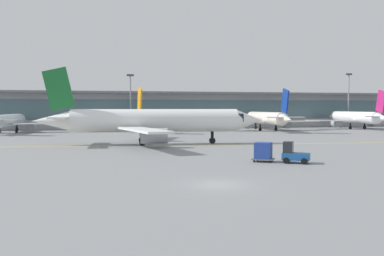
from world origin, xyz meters
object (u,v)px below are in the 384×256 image
gate_airplane_1 (9,121)px  gate_airplane_4 (355,118)px  gate_airplane_2 (130,118)px  apron_light_mast_2 (349,98)px  gate_airplane_3 (266,118)px  taxiing_regional_jet (152,121)px  cargo_dolly_lead (263,151)px  baggage_tug (294,154)px  apron_light_mast_1 (130,99)px

gate_airplane_1 → gate_airplane_4: 83.13m
gate_airplane_2 → apron_light_mast_2: size_ratio=1.95×
gate_airplane_3 → apron_light_mast_2: bearing=-63.6°
gate_airplane_2 → taxiing_regional_jet: size_ratio=0.86×
gate_airplane_1 → cargo_dolly_lead: gate_airplane_1 is taller
taxiing_regional_jet → baggage_tug: size_ratio=11.59×
baggage_tug → cargo_dolly_lead: (-2.51, 1.63, 0.16)m
gate_airplane_1 → baggage_tug: size_ratio=8.82×
gate_airplane_3 → baggage_tug: bearing=162.2°
gate_airplane_2 → baggage_tug: size_ratio=9.97×
gate_airplane_4 → apron_light_mast_1: (-56.04, 11.70, 4.73)m
gate_airplane_1 → apron_light_mast_2: bearing=-79.9°
cargo_dolly_lead → apron_light_mast_2: 88.16m
gate_airplane_4 → apron_light_mast_1: apron_light_mast_1 is taller
cargo_dolly_lead → gate_airplane_1: bearing=152.5°
taxiing_regional_jet → apron_light_mast_1: size_ratio=2.47×
taxiing_regional_jet → apron_light_mast_2: bearing=41.9°
gate_airplane_1 → cargo_dolly_lead: bearing=-146.3°
gate_airplane_4 → gate_airplane_2: bearing=91.4°
taxiing_regional_jet → apron_light_mast_1: (0.87, 46.81, 4.20)m
gate_airplane_3 → apron_light_mast_2: apron_light_mast_2 is taller
taxiing_regional_jet → apron_light_mast_2: size_ratio=2.27×
gate_airplane_3 → gate_airplane_1: bearing=87.8°
apron_light_mast_1 → gate_airplane_2: bearing=-96.4°
gate_airplane_3 → apron_light_mast_2: 33.73m
gate_airplane_3 → baggage_tug: (-21.08, -57.40, -1.96)m
gate_airplane_4 → baggage_tug: gate_airplane_4 is taller
gate_airplane_2 → apron_light_mast_2: apron_light_mast_2 is taller
gate_airplane_1 → taxiing_regional_jet: 45.30m
gate_airplane_2 → gate_airplane_4: (57.04, -2.80, -0.05)m
gate_airplane_2 → taxiing_regional_jet: taxiing_regional_jet is taller
baggage_tug → cargo_dolly_lead: baggage_tug is taller
gate_airplane_4 → apron_light_mast_1: size_ratio=2.09×
apron_light_mast_2 → gate_airplane_2: bearing=-172.7°
gate_airplane_1 → apron_light_mast_1: bearing=-65.7°
gate_airplane_4 → taxiing_regional_jet: bearing=125.9°
baggage_tug → cargo_dolly_lead: 3.00m
gate_airplane_1 → gate_airplane_2: 26.09m
gate_airplane_3 → cargo_dolly_lead: (-23.59, -55.77, -1.79)m
gate_airplane_2 → gate_airplane_3: gate_airplane_2 is taller
gate_airplane_3 → apron_light_mast_2: size_ratio=1.91×
taxiing_regional_jet → cargo_dolly_lead: size_ratio=12.95×
gate_airplane_2 → gate_airplane_3: bearing=-105.6°
taxiing_regional_jet → baggage_tug: 27.26m
gate_airplane_2 → apron_light_mast_2: bearing=-88.2°
baggage_tug → apron_light_mast_1: size_ratio=0.21×
apron_light_mast_1 → baggage_tug: bearing=-82.4°
gate_airplane_2 → taxiing_regional_jet: bearing=174.6°
baggage_tug → apron_light_mast_1: (-9.54, 71.88, 6.69)m
gate_airplane_1 → taxiing_regional_jet: taxiing_regional_jet is taller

